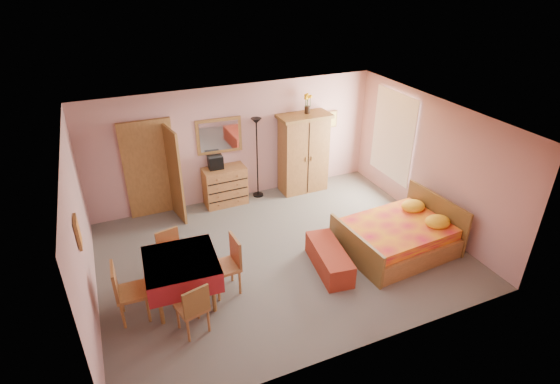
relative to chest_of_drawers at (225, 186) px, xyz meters
name	(u,v)px	position (x,y,z in m)	size (l,w,h in m)	color
floor	(281,254)	(0.39, -2.25, -0.44)	(6.50, 6.50, 0.00)	#69635C
ceiling	(282,122)	(0.39, -2.25, 2.16)	(6.50, 6.50, 0.00)	brown
wall_back	(236,143)	(0.39, 0.25, 0.86)	(6.50, 0.10, 2.60)	tan
wall_front	(359,279)	(0.39, -4.75, 0.86)	(6.50, 0.10, 2.60)	tan
wall_left	(81,234)	(-2.86, -2.25, 0.86)	(0.10, 5.00, 2.60)	tan
wall_right	(430,162)	(3.64, -2.25, 0.86)	(0.10, 5.00, 2.60)	tan
doorway	(150,170)	(-1.51, 0.22, 0.59)	(1.06, 0.12, 2.15)	#9E6B35
window	(393,136)	(3.60, -1.05, 1.01)	(0.08, 1.40, 1.95)	white
picture_left	(78,232)	(-2.83, -2.85, 1.26)	(0.04, 0.32, 0.42)	orange
picture_back	(331,119)	(2.74, 0.22, 1.11)	(0.30, 0.04, 0.40)	#D8BF59
chest_of_drawers	(225,186)	(0.00, 0.00, 0.00)	(0.93, 0.46, 0.88)	#996034
wall_mirror	(219,136)	(0.00, 0.21, 1.11)	(0.98, 0.05, 0.78)	white
stereo	(216,162)	(-0.16, 0.05, 0.58)	(0.31, 0.23, 0.29)	black
floor_lamp	(257,159)	(0.80, 0.06, 0.50)	(0.24, 0.24, 1.88)	black
wardrobe	(303,153)	(1.89, -0.06, 0.49)	(1.18, 0.61, 1.86)	#8F5D30
sunflower_vase	(307,103)	(1.99, 0.00, 1.64)	(0.18, 0.18, 0.45)	yellow
bed	(397,229)	(2.42, -2.99, 0.02)	(2.00, 1.57, 0.93)	red
bench	(329,259)	(0.99, -2.99, -0.23)	(0.47, 1.27, 0.42)	maroon
dining_table	(183,280)	(-1.55, -2.79, -0.03)	(1.11, 1.11, 0.81)	maroon
chair_south	(192,307)	(-1.56, -3.48, 0.01)	(0.41, 0.41, 0.89)	#965D32
chair_north	(173,257)	(-1.57, -2.16, 0.01)	(0.40, 0.40, 0.89)	#B0803B
chair_west	(132,291)	(-2.32, -2.85, 0.06)	(0.45, 0.45, 1.00)	#AD723A
chair_east	(224,266)	(-0.87, -2.82, 0.06)	(0.45, 0.45, 0.99)	#AC6E3A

